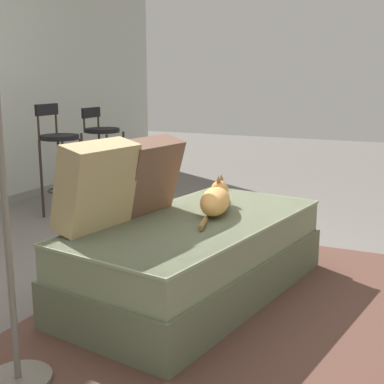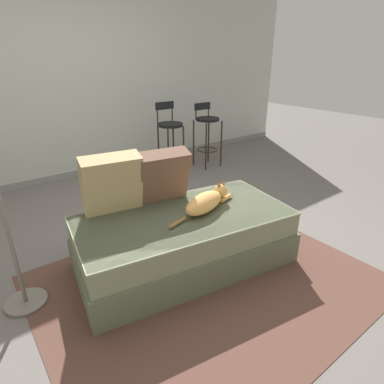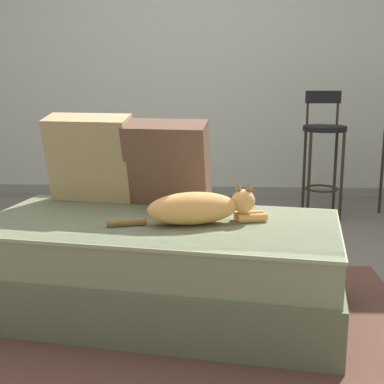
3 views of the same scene
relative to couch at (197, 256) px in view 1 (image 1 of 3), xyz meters
The scene contains 8 objects.
ground_plane 0.46m from the couch, 90.00° to the left, with size 16.00×16.00×0.00m, color #66605B.
area_rug 0.38m from the couch, 90.00° to the right, with size 2.39×1.94×0.01m, color brown.
couch is the anchor object (origin of this frame).
throw_pillow_corner 0.73m from the couch, 136.15° to the left, with size 0.49×0.32×0.47m.
throw_pillow_middle 0.56m from the couch, 88.30° to the left, with size 0.46×0.33×0.45m.
cat 0.36m from the couch, 11.05° to the right, with size 0.74×0.28×0.19m.
bar_stool_near_window 2.20m from the couch, 59.25° to the left, with size 0.34×0.34×1.01m.
bar_stool_by_doorway 2.59m from the couch, 46.41° to the left, with size 0.34×0.34×0.94m.
Camera 1 is at (-2.68, -1.62, 1.26)m, focal length 50.00 mm.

